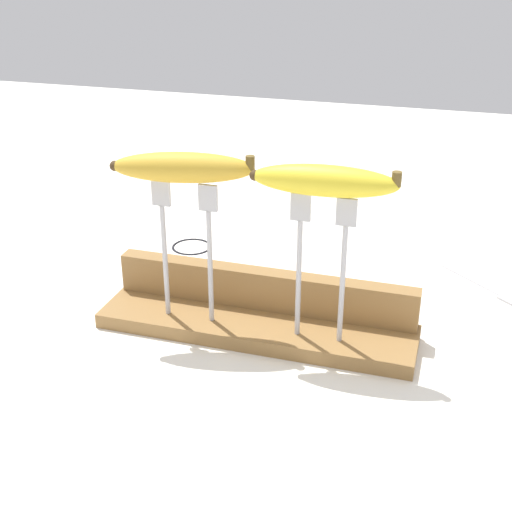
{
  "coord_description": "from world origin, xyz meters",
  "views": [
    {
      "loc": [
        0.25,
        -0.81,
        0.52
      ],
      "look_at": [
        0.0,
        0.0,
        0.12
      ],
      "focal_mm": 48.61,
      "sensor_mm": 36.0,
      "label": 1
    }
  ],
  "objects_px": {
    "wire_coil": "(192,246)",
    "banana_raised_right": "(325,181)",
    "fork_fallen_near": "(491,288)",
    "fork_stand_left": "(186,240)",
    "banana_raised_left": "(183,167)",
    "fork_stand_right": "(321,256)"
  },
  "relations": [
    {
      "from": "fork_stand_left",
      "to": "banana_raised_right",
      "type": "distance_m",
      "value": 0.21
    },
    {
      "from": "fork_stand_left",
      "to": "fork_stand_right",
      "type": "xyz_separation_m",
      "value": [
        0.19,
        0.0,
        0.0
      ]
    },
    {
      "from": "banana_raised_left",
      "to": "fork_stand_right",
      "type": "bearing_deg",
      "value": 0.0
    },
    {
      "from": "banana_raised_right",
      "to": "fork_fallen_near",
      "type": "xyz_separation_m",
      "value": [
        0.23,
        0.25,
        -0.24
      ]
    },
    {
      "from": "banana_raised_left",
      "to": "banana_raised_right",
      "type": "bearing_deg",
      "value": 0.0
    },
    {
      "from": "fork_fallen_near",
      "to": "wire_coil",
      "type": "bearing_deg",
      "value": 178.21
    },
    {
      "from": "banana_raised_left",
      "to": "banana_raised_right",
      "type": "height_order",
      "value": "same"
    },
    {
      "from": "fork_stand_left",
      "to": "banana_raised_right",
      "type": "bearing_deg",
      "value": -0.0
    },
    {
      "from": "fork_stand_left",
      "to": "wire_coil",
      "type": "bearing_deg",
      "value": 111.59
    },
    {
      "from": "fork_stand_left",
      "to": "fork_stand_right",
      "type": "height_order",
      "value": "fork_stand_right"
    },
    {
      "from": "fork_stand_left",
      "to": "fork_stand_right",
      "type": "relative_size",
      "value": 0.99
    },
    {
      "from": "banana_raised_left",
      "to": "fork_fallen_near",
      "type": "bearing_deg",
      "value": 31.49
    },
    {
      "from": "fork_stand_left",
      "to": "wire_coil",
      "type": "distance_m",
      "value": 0.32
    },
    {
      "from": "fork_stand_right",
      "to": "fork_fallen_near",
      "type": "relative_size",
      "value": 1.47
    },
    {
      "from": "fork_fallen_near",
      "to": "fork_stand_left",
      "type": "bearing_deg",
      "value": -148.51
    },
    {
      "from": "wire_coil",
      "to": "banana_raised_right",
      "type": "bearing_deg",
      "value": -42.56
    },
    {
      "from": "banana_raised_left",
      "to": "wire_coil",
      "type": "relative_size",
      "value": 2.66
    },
    {
      "from": "wire_coil",
      "to": "banana_raised_left",
      "type": "bearing_deg",
      "value": -68.42
    },
    {
      "from": "fork_stand_left",
      "to": "banana_raised_left",
      "type": "xyz_separation_m",
      "value": [
        -0.0,
        -0.0,
        0.1
      ]
    },
    {
      "from": "banana_raised_left",
      "to": "wire_coil",
      "type": "distance_m",
      "value": 0.38
    },
    {
      "from": "banana_raised_right",
      "to": "fork_stand_right",
      "type": "bearing_deg",
      "value": 3.5
    },
    {
      "from": "fork_stand_right",
      "to": "banana_raised_left",
      "type": "height_order",
      "value": "banana_raised_left"
    }
  ]
}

